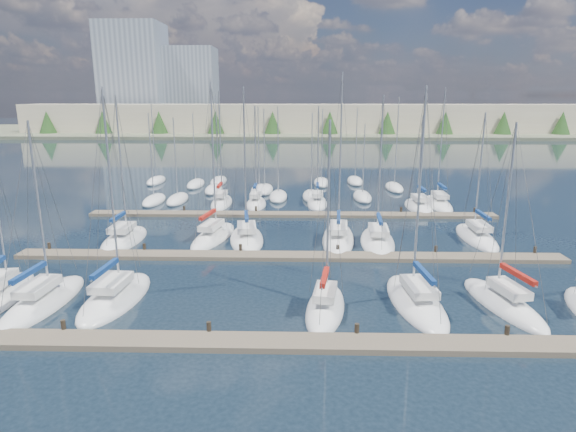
{
  "coord_description": "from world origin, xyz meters",
  "views": [
    {
      "loc": [
        0.92,
        -20.77,
        12.73
      ],
      "look_at": [
        0.0,
        14.0,
        4.0
      ],
      "focal_mm": 30.0,
      "sensor_mm": 36.0,
      "label": 1
    }
  ],
  "objects_px": {
    "sailboat_n": "(222,203)",
    "sailboat_d": "(325,308)",
    "sailboat_h": "(124,239)",
    "sailboat_o": "(256,204)",
    "sailboat_l": "(377,241)",
    "sailboat_e": "(416,302)",
    "sailboat_p": "(317,203)",
    "sailboat_i": "(213,236)",
    "sailboat_a": "(5,294)",
    "sailboat_m": "(476,237)",
    "sailboat_r": "(438,204)",
    "sailboat_k": "(338,238)",
    "sailboat_q": "(418,207)",
    "sailboat_j": "(247,238)",
    "sailboat_c": "(116,297)",
    "sailboat_f": "(503,303)",
    "sailboat_b": "(44,302)"
  },
  "relations": [
    {
      "from": "sailboat_m",
      "to": "sailboat_f",
      "type": "distance_m",
      "value": 14.97
    },
    {
      "from": "sailboat_l",
      "to": "sailboat_r",
      "type": "height_order",
      "value": "sailboat_r"
    },
    {
      "from": "sailboat_j",
      "to": "sailboat_h",
      "type": "bearing_deg",
      "value": 175.04
    },
    {
      "from": "sailboat_e",
      "to": "sailboat_a",
      "type": "bearing_deg",
      "value": 174.32
    },
    {
      "from": "sailboat_h",
      "to": "sailboat_o",
      "type": "height_order",
      "value": "sailboat_h"
    },
    {
      "from": "sailboat_m",
      "to": "sailboat_p",
      "type": "height_order",
      "value": "sailboat_p"
    },
    {
      "from": "sailboat_c",
      "to": "sailboat_q",
      "type": "relative_size",
      "value": 1.24
    },
    {
      "from": "sailboat_k",
      "to": "sailboat_j",
      "type": "relative_size",
      "value": 1.08
    },
    {
      "from": "sailboat_b",
      "to": "sailboat_j",
      "type": "relative_size",
      "value": 0.85
    },
    {
      "from": "sailboat_f",
      "to": "sailboat_l",
      "type": "bearing_deg",
      "value": 102.9
    },
    {
      "from": "sailboat_l",
      "to": "sailboat_j",
      "type": "xyz_separation_m",
      "value": [
        -11.71,
        0.53,
        0.01
      ]
    },
    {
      "from": "sailboat_f",
      "to": "sailboat_j",
      "type": "height_order",
      "value": "sailboat_j"
    },
    {
      "from": "sailboat_m",
      "to": "sailboat_l",
      "type": "xyz_separation_m",
      "value": [
        -9.24,
        -1.52,
        -0.0
      ]
    },
    {
      "from": "sailboat_f",
      "to": "sailboat_i",
      "type": "relative_size",
      "value": 0.81
    },
    {
      "from": "sailboat_o",
      "to": "sailboat_a",
      "type": "height_order",
      "value": "sailboat_o"
    },
    {
      "from": "sailboat_o",
      "to": "sailboat_n",
      "type": "bearing_deg",
      "value": 172.07
    },
    {
      "from": "sailboat_m",
      "to": "sailboat_k",
      "type": "xyz_separation_m",
      "value": [
        -12.67,
        -0.75,
        0.01
      ]
    },
    {
      "from": "sailboat_l",
      "to": "sailboat_r",
      "type": "relative_size",
      "value": 0.94
    },
    {
      "from": "sailboat_k",
      "to": "sailboat_i",
      "type": "height_order",
      "value": "sailboat_k"
    },
    {
      "from": "sailboat_r",
      "to": "sailboat_n",
      "type": "height_order",
      "value": "sailboat_r"
    },
    {
      "from": "sailboat_m",
      "to": "sailboat_h",
      "type": "relative_size",
      "value": 0.89
    },
    {
      "from": "sailboat_i",
      "to": "sailboat_j",
      "type": "xyz_separation_m",
      "value": [
        3.14,
        -0.6,
        -0.01
      ]
    },
    {
      "from": "sailboat_b",
      "to": "sailboat_o",
      "type": "xyz_separation_m",
      "value": [
        10.78,
        28.29,
        0.02
      ]
    },
    {
      "from": "sailboat_b",
      "to": "sailboat_q",
      "type": "bearing_deg",
      "value": 45.33
    },
    {
      "from": "sailboat_q",
      "to": "sailboat_j",
      "type": "distance_m",
      "value": 22.76
    },
    {
      "from": "sailboat_p",
      "to": "sailboat_e",
      "type": "xyz_separation_m",
      "value": [
        5.24,
        -28.36,
        -0.01
      ]
    },
    {
      "from": "sailboat_l",
      "to": "sailboat_p",
      "type": "bearing_deg",
      "value": 111.95
    },
    {
      "from": "sailboat_p",
      "to": "sailboat_e",
      "type": "height_order",
      "value": "sailboat_e"
    },
    {
      "from": "sailboat_r",
      "to": "sailboat_i",
      "type": "height_order",
      "value": "sailboat_i"
    },
    {
      "from": "sailboat_j",
      "to": "sailboat_l",
      "type": "bearing_deg",
      "value": -10.19
    },
    {
      "from": "sailboat_a",
      "to": "sailboat_i",
      "type": "height_order",
      "value": "sailboat_i"
    },
    {
      "from": "sailboat_h",
      "to": "sailboat_n",
      "type": "relative_size",
      "value": 0.96
    },
    {
      "from": "sailboat_c",
      "to": "sailboat_q",
      "type": "distance_m",
      "value": 36.76
    },
    {
      "from": "sailboat_m",
      "to": "sailboat_e",
      "type": "height_order",
      "value": "sailboat_e"
    },
    {
      "from": "sailboat_o",
      "to": "sailboat_i",
      "type": "distance_m",
      "value": 13.92
    },
    {
      "from": "sailboat_d",
      "to": "sailboat_k",
      "type": "bearing_deg",
      "value": 90.99
    },
    {
      "from": "sailboat_n",
      "to": "sailboat_c",
      "type": "bearing_deg",
      "value": -95.4
    },
    {
      "from": "sailboat_o",
      "to": "sailboat_e",
      "type": "height_order",
      "value": "sailboat_e"
    },
    {
      "from": "sailboat_f",
      "to": "sailboat_k",
      "type": "relative_size",
      "value": 0.78
    },
    {
      "from": "sailboat_m",
      "to": "sailboat_o",
      "type": "bearing_deg",
      "value": 148.94
    },
    {
      "from": "sailboat_q",
      "to": "sailboat_j",
      "type": "height_order",
      "value": "sailboat_j"
    },
    {
      "from": "sailboat_l",
      "to": "sailboat_e",
      "type": "relative_size",
      "value": 0.96
    },
    {
      "from": "sailboat_p",
      "to": "sailboat_i",
      "type": "distance_m",
      "value": 17.48
    },
    {
      "from": "sailboat_r",
      "to": "sailboat_a",
      "type": "xyz_separation_m",
      "value": [
        -35.71,
        -27.82,
        -0.01
      ]
    },
    {
      "from": "sailboat_p",
      "to": "sailboat_o",
      "type": "height_order",
      "value": "sailboat_p"
    },
    {
      "from": "sailboat_l",
      "to": "sailboat_j",
      "type": "bearing_deg",
      "value": -178.01
    },
    {
      "from": "sailboat_o",
      "to": "sailboat_q",
      "type": "height_order",
      "value": "sailboat_o"
    },
    {
      "from": "sailboat_n",
      "to": "sailboat_d",
      "type": "relative_size",
      "value": 1.15
    },
    {
      "from": "sailboat_m",
      "to": "sailboat_l",
      "type": "distance_m",
      "value": 9.36
    },
    {
      "from": "sailboat_m",
      "to": "sailboat_a",
      "type": "bearing_deg",
      "value": -157.79
    }
  ]
}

